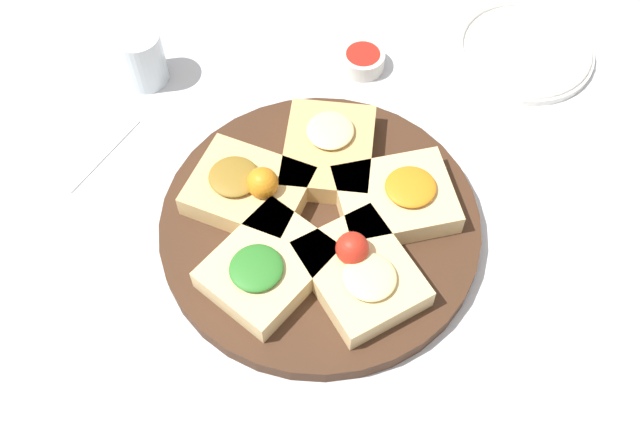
# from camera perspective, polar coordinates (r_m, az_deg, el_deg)

# --- Properties ---
(ground_plane) EXTENTS (3.00, 3.00, 0.00)m
(ground_plane) POSITION_cam_1_polar(r_m,az_deg,el_deg) (0.93, 0.00, -1.30)
(ground_plane) COLOR silver
(serving_board) EXTENTS (0.39, 0.39, 0.02)m
(serving_board) POSITION_cam_1_polar(r_m,az_deg,el_deg) (0.92, 0.00, -0.92)
(serving_board) COLOR #422819
(serving_board) RESTS_ON ground_plane
(focaccia_slice_0) EXTENTS (0.17, 0.18, 0.06)m
(focaccia_slice_0) POSITION_cam_1_polar(r_m,az_deg,el_deg) (0.85, 3.10, -4.43)
(focaccia_slice_0) COLOR #E5C689
(focaccia_slice_0) RESTS_ON serving_board
(focaccia_slice_1) EXTENTS (0.17, 0.17, 0.04)m
(focaccia_slice_1) POSITION_cam_1_polar(r_m,az_deg,el_deg) (0.91, 5.84, 1.17)
(focaccia_slice_1) COLOR #E5C689
(focaccia_slice_1) RESTS_ON serving_board
(focaccia_slice_2) EXTENTS (0.16, 0.14, 0.04)m
(focaccia_slice_2) POSITION_cam_1_polar(r_m,az_deg,el_deg) (0.94, 0.66, 4.88)
(focaccia_slice_2) COLOR tan
(focaccia_slice_2) RESTS_ON serving_board
(focaccia_slice_3) EXTENTS (0.11, 0.14, 0.06)m
(focaccia_slice_3) POSITION_cam_1_polar(r_m,az_deg,el_deg) (0.91, -5.37, 2.04)
(focaccia_slice_3) COLOR #DBB775
(focaccia_slice_3) RESTS_ON serving_board
(focaccia_slice_4) EXTENTS (0.17, 0.15, 0.04)m
(focaccia_slice_4) POSITION_cam_1_polar(r_m,az_deg,el_deg) (0.86, -4.08, -4.05)
(focaccia_slice_4) COLOR #E5C689
(focaccia_slice_4) RESTS_ON serving_board
(plate_left) EXTENTS (0.20, 0.20, 0.02)m
(plate_left) POSITION_cam_1_polar(r_m,az_deg,el_deg) (1.14, 15.29, 11.95)
(plate_left) COLOR white
(plate_left) RESTS_ON ground_plane
(water_glass) EXTENTS (0.06, 0.06, 0.08)m
(water_glass) POSITION_cam_1_polar(r_m,az_deg,el_deg) (1.08, -13.43, 11.50)
(water_glass) COLOR silver
(water_glass) RESTS_ON ground_plane
(napkin_stack) EXTENTS (0.16, 0.14, 0.00)m
(napkin_stack) POSITION_cam_1_polar(r_m,az_deg,el_deg) (1.06, -18.33, 5.55)
(napkin_stack) COLOR white
(napkin_stack) RESTS_ON ground_plane
(dipping_bowl) EXTENTS (0.06, 0.06, 0.03)m
(dipping_bowl) POSITION_cam_1_polar(r_m,az_deg,el_deg) (1.08, 3.28, 11.61)
(dipping_bowl) COLOR silver
(dipping_bowl) RESTS_ON ground_plane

